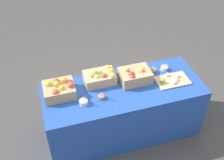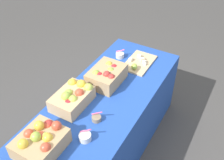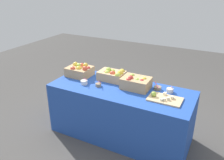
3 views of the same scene
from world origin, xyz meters
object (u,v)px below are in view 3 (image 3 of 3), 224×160
object	(u,v)px
apple_crate_left	(80,70)
sample_bowl_mid	(98,85)
apple_crate_right	(136,83)
sample_bowl_near	(170,90)
sample_bowl_far	(84,82)
sample_bowl_extra	(158,88)
apple_crate_middle	(112,75)
cutting_board_front	(164,98)

from	to	relation	value
apple_crate_left	sample_bowl_mid	xyz separation A→B (m)	(0.43, -0.20, -0.06)
apple_crate_right	sample_bowl_near	size ratio (longest dim) A/B	3.64
sample_bowl_mid	sample_bowl_far	bearing A→B (deg)	-171.82
sample_bowl_near	sample_bowl_mid	distance (m)	0.94
apple_crate_left	sample_bowl_near	world-z (taller)	apple_crate_left
apple_crate_left	sample_bowl_mid	size ratio (longest dim) A/B	3.52
sample_bowl_near	apple_crate_right	bearing A→B (deg)	-168.34
sample_bowl_extra	apple_crate_right	bearing A→B (deg)	-161.39
sample_bowl_far	sample_bowl_mid	bearing A→B (deg)	8.18
apple_crate_left	sample_bowl_extra	distance (m)	1.17
sample_bowl_far	apple_crate_middle	bearing A→B (deg)	48.27
apple_crate_left	sample_bowl_extra	bearing A→B (deg)	3.45
sample_bowl_far	apple_crate_right	bearing A→B (deg)	17.06
apple_crate_middle	sample_bowl_mid	size ratio (longest dim) A/B	3.70
apple_crate_left	sample_bowl_near	bearing A→B (deg)	2.95
apple_crate_left	apple_crate_right	world-z (taller)	apple_crate_left
apple_crate_middle	sample_bowl_mid	distance (m)	0.29
apple_crate_left	cutting_board_front	size ratio (longest dim) A/B	0.87
apple_crate_right	sample_bowl_extra	bearing A→B (deg)	18.61
sample_bowl_far	sample_bowl_extra	world-z (taller)	sample_bowl_far
sample_bowl_near	sample_bowl_extra	size ratio (longest dim) A/B	0.99
sample_bowl_far	sample_bowl_extra	bearing A→B (deg)	17.51
apple_crate_middle	sample_bowl_far	world-z (taller)	apple_crate_middle
cutting_board_front	sample_bowl_far	distance (m)	1.10
sample_bowl_near	apple_crate_left	bearing A→B (deg)	-177.05
sample_bowl_near	sample_bowl_far	distance (m)	1.14
apple_crate_left	sample_bowl_far	size ratio (longest dim) A/B	3.09
apple_crate_middle	sample_bowl_extra	world-z (taller)	apple_crate_middle
apple_crate_right	sample_bowl_near	distance (m)	0.44
sample_bowl_near	sample_bowl_mid	size ratio (longest dim) A/B	1.01
apple_crate_right	sample_bowl_near	bearing A→B (deg)	11.66
apple_crate_left	apple_crate_right	distance (m)	0.90
sample_bowl_mid	sample_bowl_extra	size ratio (longest dim) A/B	0.98
apple_crate_right	sample_bowl_far	distance (m)	0.71
apple_crate_right	sample_bowl_far	bearing A→B (deg)	-162.94
apple_crate_right	sample_bowl_mid	xyz separation A→B (m)	(-0.47, -0.18, -0.06)
apple_crate_left	sample_bowl_near	size ratio (longest dim) A/B	3.47
cutting_board_front	sample_bowl_mid	size ratio (longest dim) A/B	4.03
apple_crate_middle	sample_bowl_extra	bearing A→B (deg)	-0.75
apple_crate_middle	sample_bowl_far	xyz separation A→B (m)	(-0.27, -0.31, -0.05)
apple_crate_right	sample_bowl_far	xyz separation A→B (m)	(-0.67, -0.21, -0.05)
apple_crate_middle	sample_bowl_extra	distance (m)	0.67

